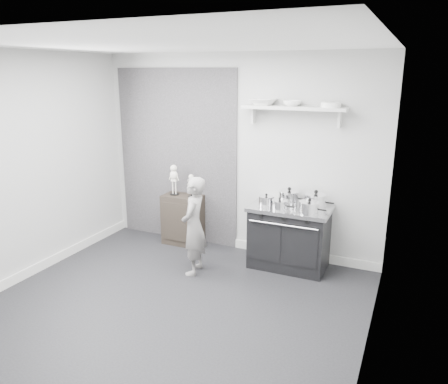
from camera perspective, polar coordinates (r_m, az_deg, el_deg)
The scene contains 16 objects.
ground at distance 4.93m, azimuth -6.70°, elevation -14.48°, with size 4.00×4.00×0.00m, color black.
room_shell at distance 4.52m, azimuth -7.36°, elevation 4.98°, with size 4.02×3.62×2.71m.
wall_shelf at distance 5.53m, azimuth 9.11°, elevation 10.69°, with size 1.30×0.26×0.24m.
stove at distance 5.68m, azimuth 8.50°, elevation -5.79°, with size 1.01×0.63×0.81m.
side_cabinet at distance 6.40m, azimuth -5.38°, elevation -3.60°, with size 0.56×0.33×0.73m, color black.
child at distance 5.39m, azimuth -3.96°, elevation -4.45°, with size 0.45×0.30×1.24m, color gray.
pot_front_left at distance 5.52m, azimuth 5.54°, elevation -1.17°, with size 0.28×0.19×0.16m.
pot_back_left at distance 5.67m, azimuth 8.50°, elevation -0.64°, with size 0.37×0.28×0.22m.
pot_back_right at distance 5.54m, azimuth 11.87°, elevation -1.10°, with size 0.37×0.29×0.23m.
pot_front_right at distance 5.29m, azimuth 11.06°, elevation -2.02°, with size 0.33×0.24×0.19m.
pot_front_center at distance 5.41m, azimuth 7.29°, elevation -1.65°, with size 0.28×0.20×0.15m.
skeleton_full at distance 6.29m, azimuth -6.56°, elevation 1.90°, with size 0.14×0.09×0.51m, color silver, non-canonical shape.
skeleton_torso at distance 6.17m, azimuth -4.30°, elevation 1.05°, with size 0.10×0.07×0.37m, color silver, non-canonical shape.
bowl_large at distance 5.63m, azimuth 5.14°, elevation 11.65°, with size 0.34×0.34×0.08m, color white.
bowl_small at distance 5.52m, azimuth 8.87°, elevation 11.38°, with size 0.22×0.22×0.07m, color white.
plate_stack at distance 5.41m, azimuth 13.79°, elevation 11.00°, with size 0.24×0.24×0.06m, color white.
Camera 1 is at (2.24, -3.64, 2.46)m, focal length 35.00 mm.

